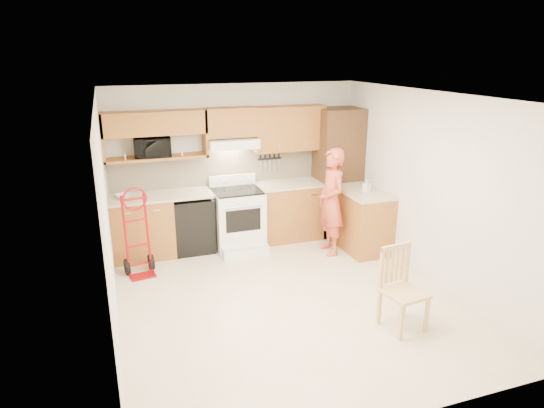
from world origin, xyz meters
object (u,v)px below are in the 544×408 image
hand_truck (138,236)px  range (239,215)px  microwave (152,147)px  person (331,202)px  dining_chair (405,290)px

hand_truck → range: bearing=9.2°
microwave → range: size_ratio=0.48×
microwave → person: microwave is taller
hand_truck → dining_chair: (2.66, -2.35, -0.10)m
hand_truck → dining_chair: size_ratio=1.21×
hand_truck → dining_chair: bearing=-49.5°
person → microwave: bearing=-109.4°
dining_chair → hand_truck: bearing=131.1°
person → dining_chair: size_ratio=1.74×
microwave → range: microwave is taller
person → hand_truck: size_ratio=1.43×
dining_chair → person: bearing=78.2°
microwave → person: (2.48, -0.92, -0.82)m
range → dining_chair: (1.11, -2.83, -0.08)m
range → person: size_ratio=0.68×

